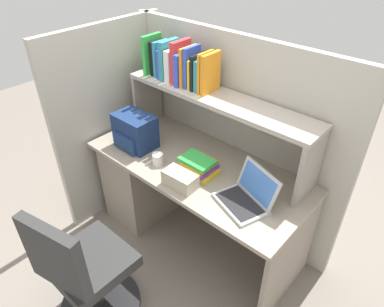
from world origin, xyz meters
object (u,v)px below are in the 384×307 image
object	(u,v)px
laptop	(247,196)
tissue_box	(180,179)
computer_mouse	(122,131)
backpack	(135,131)
paper_cup	(158,159)
office_chair	(86,275)

from	to	relation	value
laptop	tissue_box	world-z (taller)	laptop
computer_mouse	tissue_box	xyz separation A→B (m)	(0.78, -0.16, 0.03)
computer_mouse	backpack	bearing A→B (deg)	-16.36
paper_cup	tissue_box	world-z (taller)	tissue_box
backpack	office_chair	distance (m)	1.03
laptop	paper_cup	size ratio (longest dim) A/B	4.67
laptop	office_chair	distance (m)	1.07
tissue_box	office_chair	distance (m)	0.80
computer_mouse	tissue_box	size ratio (longest dim) A/B	0.47
backpack	paper_cup	bearing A→B (deg)	-10.00
computer_mouse	office_chair	world-z (taller)	office_chair
computer_mouse	office_chair	xyz separation A→B (m)	(0.65, -0.85, -0.35)
backpack	tissue_box	distance (m)	0.58
laptop	backpack	size ratio (longest dim) A/B	1.26
backpack	tissue_box	bearing A→B (deg)	-11.75
laptop	paper_cup	bearing A→B (deg)	-173.04
paper_cup	office_chair	size ratio (longest dim) A/B	0.09
backpack	laptop	bearing A→B (deg)	1.83
tissue_box	paper_cup	bearing A→B (deg)	163.99
office_chair	tissue_box	bearing A→B (deg)	-112.85
computer_mouse	tissue_box	bearing A→B (deg)	-17.43
laptop	office_chair	world-z (taller)	laptop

